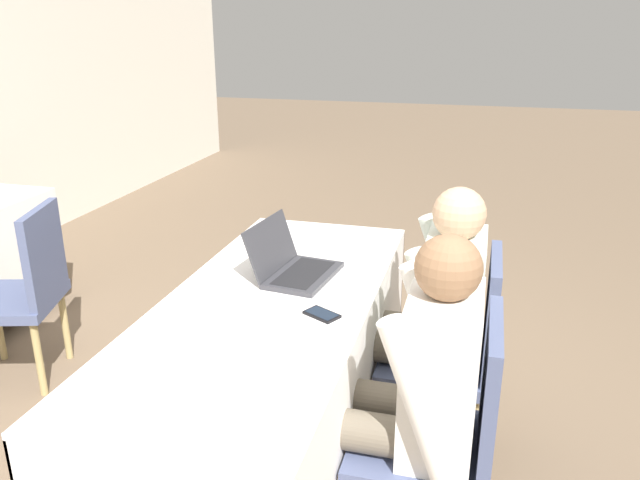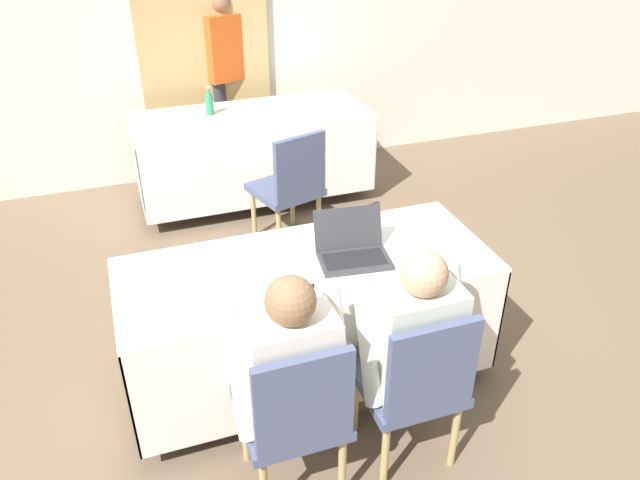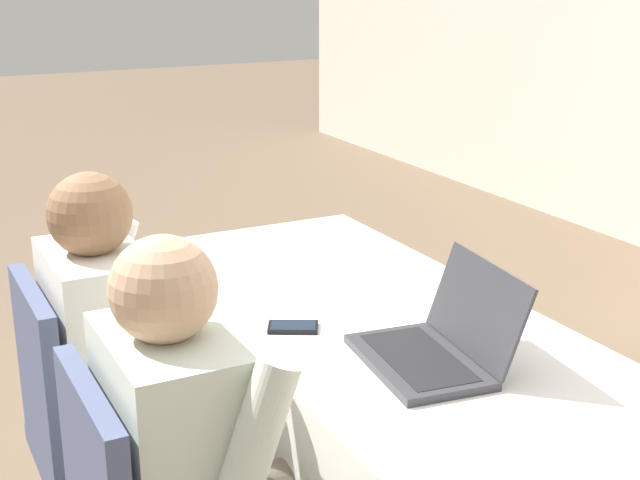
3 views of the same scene
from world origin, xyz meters
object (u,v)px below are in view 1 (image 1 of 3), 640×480
object	(u,v)px
person_white_shirt	(432,310)
chair_far_spare	(24,288)
chair_near_left	(445,432)
cell_phone	(322,314)
person_checkered_shirt	(415,384)
laptop	(294,266)
chair_near_right	(456,349)

from	to	relation	value
person_white_shirt	chair_far_spare	bearing A→B (deg)	-91.68
chair_near_left	person_white_shirt	size ratio (longest dim) A/B	0.78
chair_far_spare	person_white_shirt	bearing A→B (deg)	71.66
cell_phone	chair_far_spare	size ratio (longest dim) A/B	0.16
person_white_shirt	person_checkered_shirt	bearing A→B (deg)	0.00
chair_near_left	person_white_shirt	bearing A→B (deg)	-169.53
cell_phone	person_checkered_shirt	world-z (taller)	person_checkered_shirt
cell_phone	person_white_shirt	xyz separation A→B (m)	(0.36, -0.35, -0.11)
cell_phone	person_white_shirt	size ratio (longest dim) A/B	0.12
laptop	person_checkered_shirt	world-z (taller)	person_checkered_shirt
chair_near_right	chair_far_spare	bearing A→B (deg)	-91.60
person_checkered_shirt	person_white_shirt	distance (m)	0.56
chair_near_left	chair_near_right	bearing A→B (deg)	-180.00
cell_phone	chair_near_left	size ratio (longest dim) A/B	0.16
laptop	chair_far_spare	bearing A→B (deg)	93.06
laptop	chair_far_spare	world-z (taller)	laptop
laptop	chair_near_right	world-z (taller)	laptop
chair_near_right	person_checkered_shirt	distance (m)	0.59
laptop	chair_near_right	xyz separation A→B (m)	(0.05, -0.66, -0.30)
person_white_shirt	cell_phone	bearing A→B (deg)	-44.23
chair_near_right	chair_near_left	bearing A→B (deg)	0.00
cell_phone	chair_near_right	distance (m)	0.64
chair_near_left	person_checkered_shirt	size ratio (longest dim) A/B	0.78
chair_near_left	chair_near_right	distance (m)	0.56
chair_near_right	chair_far_spare	world-z (taller)	same
chair_near_right	chair_far_spare	xyz separation A→B (m)	(0.06, 2.09, 0.00)
chair_far_spare	person_checkered_shirt	bearing A→B (deg)	56.14
person_checkered_shirt	person_white_shirt	xyz separation A→B (m)	(0.56, 0.00, 0.00)
chair_near_left	cell_phone	bearing A→B (deg)	-112.74
cell_phone	chair_far_spare	world-z (taller)	chair_far_spare
chair_near_left	chair_far_spare	size ratio (longest dim) A/B	1.00
chair_far_spare	chair_near_left	bearing A→B (deg)	56.94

